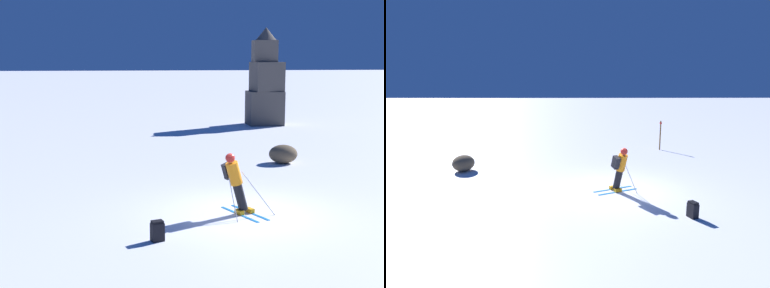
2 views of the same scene
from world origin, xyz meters
TOP-DOWN VIEW (x-y plane):
  - ground_plane at (0.00, 0.00)m, footprint 300.00×300.00m
  - skier at (-0.26, -0.10)m, footprint 1.49×1.75m
  - rock_pillar at (5.53, 19.08)m, footprint 2.17×1.91m
  - spare_backpack at (-2.51, -1.94)m, footprint 0.35×0.30m
  - exposed_boulder_1 at (3.14, 6.81)m, footprint 1.17×1.00m

SIDE VIEW (x-z plane):
  - ground_plane at x=0.00m, z-range 0.00..0.00m
  - spare_backpack at x=-2.51m, z-range -0.01..0.49m
  - exposed_boulder_1 at x=3.14m, z-range 0.00..0.76m
  - skier at x=-0.26m, z-range 0.09..1.89m
  - rock_pillar at x=5.53m, z-range -0.50..5.63m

